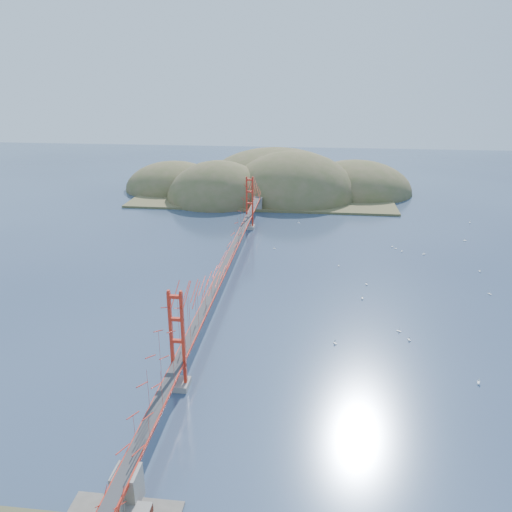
# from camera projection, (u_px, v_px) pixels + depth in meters

# --- Properties ---
(ground) EXTENTS (320.00, 320.00, 0.00)m
(ground) POSITION_uv_depth(u_px,v_px,m) (227.00, 281.00, 83.18)
(ground) COLOR #283751
(ground) RESTS_ON ground
(bridge) EXTENTS (2.20, 94.40, 12.00)m
(bridge) POSITION_uv_depth(u_px,v_px,m) (226.00, 241.00, 80.93)
(bridge) COLOR gray
(bridge) RESTS_ON ground
(far_headlands) EXTENTS (84.00, 58.00, 25.00)m
(far_headlands) POSITION_uv_depth(u_px,v_px,m) (274.00, 191.00, 146.77)
(far_headlands) COLOR brown
(far_headlands) RESTS_ON ground
(sailboat_6) EXTENTS (0.67, 0.67, 0.71)m
(sailboat_6) POSITION_uv_depth(u_px,v_px,m) (399.00, 331.00, 66.95)
(sailboat_6) COLOR white
(sailboat_6) RESTS_ON ground
(sailboat_3) EXTENTS (0.54, 0.54, 0.60)m
(sailboat_3) POSITION_uv_depth(u_px,v_px,m) (274.00, 248.00, 98.34)
(sailboat_3) COLOR white
(sailboat_3) RESTS_ON ground
(sailboat_10) EXTENTS (0.65, 0.65, 0.70)m
(sailboat_10) POSITION_uv_depth(u_px,v_px,m) (335.00, 343.00, 63.95)
(sailboat_10) COLOR white
(sailboat_10) RESTS_ON ground
(sailboat_7) EXTENTS (0.49, 0.42, 0.56)m
(sailboat_7) POSITION_uv_depth(u_px,v_px,m) (396.00, 248.00, 98.32)
(sailboat_7) COLOR white
(sailboat_7) RESTS_ON ground
(sailboat_12) EXTENTS (0.49, 0.46, 0.55)m
(sailboat_12) POSITION_uv_depth(u_px,v_px,m) (299.00, 222.00, 115.29)
(sailboat_12) COLOR white
(sailboat_12) RESTS_ON ground
(sailboat_14) EXTENTS (0.55, 0.61, 0.69)m
(sailboat_14) POSITION_uv_depth(u_px,v_px,m) (362.00, 298.00, 76.64)
(sailboat_14) COLOR white
(sailboat_14) RESTS_ON ground
(sailboat_15) EXTENTS (0.46, 0.49, 0.55)m
(sailboat_15) POSITION_uv_depth(u_px,v_px,m) (402.00, 251.00, 96.81)
(sailboat_15) COLOR white
(sailboat_15) RESTS_ON ground
(sailboat_11) EXTENTS (0.57, 0.57, 0.60)m
(sailboat_11) POSITION_uv_depth(u_px,v_px,m) (490.00, 293.00, 78.22)
(sailboat_11) COLOR white
(sailboat_11) RESTS_ON ground
(sailboat_8) EXTENTS (0.66, 0.61, 0.74)m
(sailboat_8) POSITION_uv_depth(u_px,v_px,m) (465.00, 240.00, 102.87)
(sailboat_8) COLOR white
(sailboat_8) RESTS_ON ground
(sailboat_4) EXTENTS (0.57, 0.57, 0.61)m
(sailboat_4) POSITION_uv_depth(u_px,v_px,m) (392.00, 246.00, 99.32)
(sailboat_4) COLOR white
(sailboat_4) RESTS_ON ground
(sailboat_0) EXTENTS (0.59, 0.61, 0.68)m
(sailboat_0) POSITION_uv_depth(u_px,v_px,m) (409.00, 339.00, 64.77)
(sailboat_0) COLOR white
(sailboat_0) RESTS_ON ground
(sailboat_17) EXTENTS (0.63, 0.63, 0.71)m
(sailboat_17) POSITION_uv_depth(u_px,v_px,m) (424.00, 254.00, 95.24)
(sailboat_17) COLOR white
(sailboat_17) RESTS_ON ground
(sailboat_16) EXTENTS (0.51, 0.51, 0.55)m
(sailboat_16) POSITION_uv_depth(u_px,v_px,m) (339.00, 265.00, 89.55)
(sailboat_16) COLOR white
(sailboat_16) RESTS_ON ground
(sailboat_1) EXTENTS (0.54, 0.55, 0.62)m
(sailboat_1) POSITION_uv_depth(u_px,v_px,m) (367.00, 284.00, 81.76)
(sailboat_1) COLOR white
(sailboat_1) RESTS_ON ground
(sailboat_5) EXTENTS (0.51, 0.57, 0.64)m
(sailboat_5) POSITION_uv_depth(u_px,v_px,m) (480.00, 271.00, 87.04)
(sailboat_5) COLOR white
(sailboat_5) RESTS_ON ground
(sailboat_extra_0) EXTENTS (0.64, 0.64, 0.70)m
(sailboat_extra_0) POSITION_uv_depth(u_px,v_px,m) (470.00, 222.00, 115.18)
(sailboat_extra_0) COLOR white
(sailboat_extra_0) RESTS_ON ground
(sailboat_extra_1) EXTENTS (0.61, 0.65, 0.73)m
(sailboat_extra_1) POSITION_uv_depth(u_px,v_px,m) (479.00, 382.00, 55.80)
(sailboat_extra_1) COLOR white
(sailboat_extra_1) RESTS_ON ground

